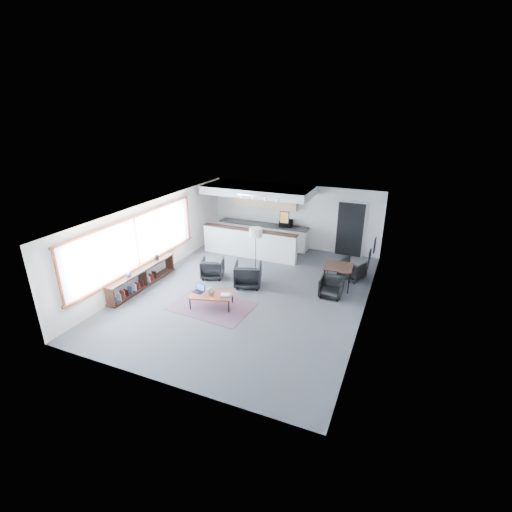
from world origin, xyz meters
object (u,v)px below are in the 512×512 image
at_px(ceramic_pot, 211,291).
at_px(dining_chair_near, 331,288).
at_px(laptop, 199,289).
at_px(dining_chair_far, 352,270).
at_px(dining_table, 338,268).
at_px(armchair_left, 213,267).
at_px(book_stack, 226,296).
at_px(coffee_table, 211,295).
at_px(floor_lamp, 256,234).
at_px(microwave, 286,223).
at_px(armchair_right, 248,274).

relative_size(ceramic_pot, dining_chair_near, 0.40).
xyz_separation_m(laptop, dining_chair_far, (3.87, 3.46, -0.15)).
distance_m(laptop, dining_table, 4.45).
xyz_separation_m(laptop, armchair_left, (-0.54, 1.75, -0.09)).
xyz_separation_m(book_stack, armchair_left, (-1.42, 1.77, -0.07)).
xyz_separation_m(coffee_table, dining_chair_near, (3.07, 1.97, -0.08)).
bearing_deg(book_stack, floor_lamp, 95.53).
xyz_separation_m(coffee_table, book_stack, (0.46, 0.00, 0.07)).
bearing_deg(microwave, dining_chair_far, -37.28).
relative_size(ceramic_pot, dining_table, 0.25).
bearing_deg(book_stack, dining_chair_far, 49.32).
bearing_deg(armchair_right, floor_lamp, -97.22).
bearing_deg(microwave, floor_lamp, -100.32).
height_order(armchair_left, microwave, microwave).
bearing_deg(dining_chair_near, book_stack, -144.09).
relative_size(laptop, armchair_right, 0.40).
relative_size(armchair_left, dining_chair_far, 1.17).
bearing_deg(dining_table, ceramic_pot, -138.62).
distance_m(ceramic_pot, dining_chair_far, 4.93).
bearing_deg(dining_chair_far, armchair_left, 42.92).
height_order(book_stack, armchair_right, armchair_right).
bearing_deg(armchair_left, book_stack, 110.40).
bearing_deg(dining_chair_far, book_stack, 71.05).
relative_size(coffee_table, armchair_right, 1.58).
height_order(floor_lamp, dining_table, floor_lamp).
distance_m(ceramic_pot, armchair_right, 1.73).
bearing_deg(laptop, dining_table, 48.11).
height_order(coffee_table, dining_chair_near, dining_chair_near).
height_order(armchair_left, dining_chair_near, armchair_left).
bearing_deg(ceramic_pot, coffee_table, 63.04).
relative_size(book_stack, armchair_left, 0.50).
height_order(coffee_table, dining_chair_far, dining_chair_far).
distance_m(floor_lamp, dining_chair_near, 3.20).
bearing_deg(dining_chair_far, laptop, 63.51).
distance_m(dining_chair_near, dining_chair_far, 1.56).
height_order(book_stack, dining_chair_far, dining_chair_far).
bearing_deg(floor_lamp, dining_chair_near, -16.66).
bearing_deg(coffee_table, armchair_right, 59.85).
relative_size(ceramic_pot, microwave, 0.45).
height_order(armchair_left, dining_chair_far, armchair_left).
height_order(ceramic_pot, armchair_left, armchair_left).
bearing_deg(armchair_left, floor_lamp, -155.41).
bearing_deg(book_stack, dining_table, 45.84).
xyz_separation_m(floor_lamp, dining_table, (2.92, -0.10, -0.73)).
relative_size(floor_lamp, dining_table, 1.74).
distance_m(armchair_left, dining_chair_far, 4.73).
bearing_deg(microwave, coffee_table, -99.53).
height_order(dining_table, microwave, microwave).
distance_m(laptop, book_stack, 0.88).
bearing_deg(book_stack, dining_chair_near, 37.09).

